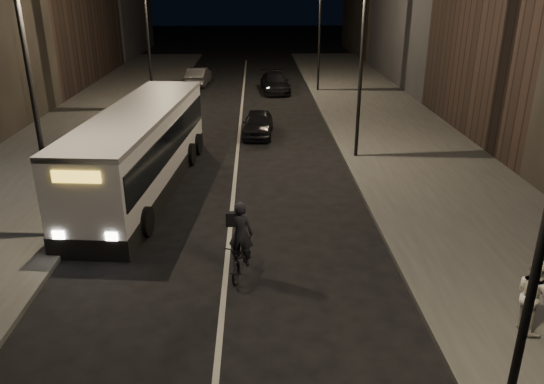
{
  "coord_description": "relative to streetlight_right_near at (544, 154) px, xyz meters",
  "views": [
    {
      "loc": [
        0.91,
        -11.63,
        7.85
      ],
      "look_at": [
        1.41,
        4.17,
        1.5
      ],
      "focal_mm": 35.0,
      "sensor_mm": 36.0,
      "label": 1
    }
  ],
  "objects": [
    {
      "name": "car_near",
      "position": [
        -4.3,
        20.19,
        -4.7
      ],
      "size": [
        1.81,
        3.95,
        1.31
      ],
      "primitive_type": "imported",
      "rotation": [
        0.0,
        0.0,
        -0.07
      ],
      "color": "black",
      "rests_on": "ground"
    },
    {
      "name": "streetlight_left_far",
      "position": [
        -10.66,
        26.0,
        0.0
      ],
      "size": [
        1.2,
        0.44,
        8.12
      ],
      "color": "black",
      "rests_on": "sidewalk_left"
    },
    {
      "name": "streetlight_right_mid",
      "position": [
        0.0,
        16.0,
        0.0
      ],
      "size": [
        1.2,
        0.44,
        8.12
      ],
      "color": "black",
      "rests_on": "sidewalk_right"
    },
    {
      "name": "car_mid",
      "position": [
        -8.93,
        35.0,
        -4.65
      ],
      "size": [
        1.8,
        4.39,
        1.42
      ],
      "primitive_type": "imported",
      "rotation": [
        0.0,
        0.0,
        3.07
      ],
      "color": "#38383A",
      "rests_on": "ground"
    },
    {
      "name": "streetlight_right_near",
      "position": [
        0.0,
        0.0,
        0.0
      ],
      "size": [
        1.2,
        0.44,
        8.12
      ],
      "color": "black",
      "rests_on": "sidewalk_right"
    },
    {
      "name": "streetlight_right_far",
      "position": [
        0.0,
        32.0,
        0.0
      ],
      "size": [
        1.2,
        0.44,
        8.12
      ],
      "color": "black",
      "rests_on": "sidewalk_right"
    },
    {
      "name": "cyclist_on_bicycle",
      "position": [
        -4.88,
        5.64,
        -4.59
      ],
      "size": [
        1.07,
        2.1,
        2.31
      ],
      "rotation": [
        0.0,
        0.0,
        -0.19
      ],
      "color": "black",
      "rests_on": "ground"
    },
    {
      "name": "sidewalk_left",
      "position": [
        -13.83,
        18.0,
        -5.28
      ],
      "size": [
        7.0,
        70.0,
        0.16
      ],
      "primitive_type": "cube",
      "color": "#3A3B38",
      "rests_on": "ground"
    },
    {
      "name": "streetlight_left_near",
      "position": [
        -10.66,
        8.0,
        0.0
      ],
      "size": [
        1.2,
        0.44,
        8.12
      ],
      "color": "black",
      "rests_on": "sidewalk_left"
    },
    {
      "name": "sidewalk_right",
      "position": [
        3.17,
        18.0,
        -5.28
      ],
      "size": [
        7.0,
        70.0,
        0.16
      ],
      "primitive_type": "cube",
      "color": "#3A3B38",
      "rests_on": "ground"
    },
    {
      "name": "car_far",
      "position": [
        -2.93,
        32.18,
        -4.67
      ],
      "size": [
        2.29,
        4.91,
        1.39
      ],
      "primitive_type": "imported",
      "rotation": [
        0.0,
        0.0,
        0.07
      ],
      "color": "black",
      "rests_on": "ground"
    },
    {
      "name": "pedestrian_woman",
      "position": [
        1.96,
        2.65,
        -4.29
      ],
      "size": [
        0.79,
        0.96,
        1.82
      ],
      "primitive_type": "imported",
      "rotation": [
        0.0,
        0.0,
        1.69
      ],
      "color": "silver",
      "rests_on": "sidewalk_right"
    },
    {
      "name": "city_bus",
      "position": [
        -8.93,
        12.5,
        -3.6
      ],
      "size": [
        3.68,
        12.18,
        3.24
      ],
      "rotation": [
        0.0,
        0.0,
        -0.09
      ],
      "color": "silver",
      "rests_on": "ground"
    },
    {
      "name": "ground",
      "position": [
        -5.33,
        4.0,
        -5.36
      ],
      "size": [
        180.0,
        180.0,
        0.0
      ],
      "primitive_type": "plane",
      "color": "black",
      "rests_on": "ground"
    }
  ]
}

